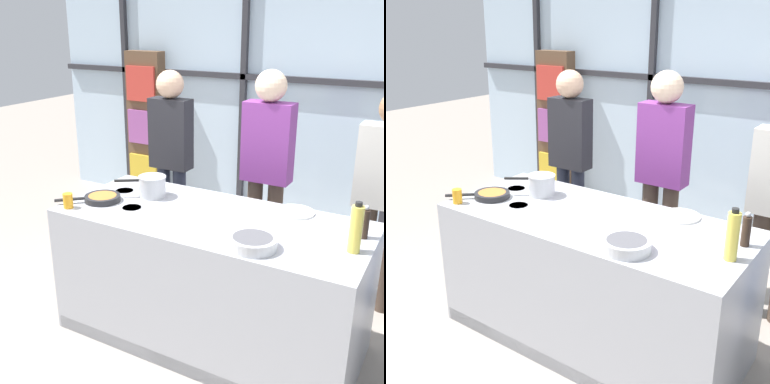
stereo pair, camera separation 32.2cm
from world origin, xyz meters
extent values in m
plane|color=gray|center=(0.00, 0.00, 0.00)|extent=(18.00, 18.00, 0.00)
cube|color=silver|center=(0.00, 2.24, 1.40)|extent=(6.40, 0.04, 2.80)
cube|color=#2D2D33|center=(0.00, 2.19, 1.54)|extent=(6.40, 0.06, 0.06)
cube|color=#2D2D33|center=(-2.30, 2.19, 1.40)|extent=(0.06, 0.06, 2.80)
cube|color=#2D2D33|center=(-0.77, 2.19, 1.40)|extent=(0.06, 0.06, 2.80)
cube|color=brown|center=(-1.93, 2.06, 0.89)|extent=(0.45, 0.16, 1.77)
cube|color=gold|center=(-1.93, 1.96, 0.39)|extent=(0.38, 0.03, 0.39)
cube|color=#994C93|center=(-1.93, 1.96, 0.92)|extent=(0.38, 0.03, 0.39)
cube|color=red|center=(-1.93, 1.96, 1.42)|extent=(0.38, 0.03, 0.39)
cube|color=#A8AAB2|center=(0.00, 0.00, 0.46)|extent=(2.00, 0.88, 0.91)
cube|color=black|center=(-0.66, 0.00, 0.90)|extent=(0.52, 0.52, 0.01)
cube|color=black|center=(0.00, -0.42, 0.05)|extent=(1.96, 0.03, 0.10)
cylinder|color=#38383D|center=(-0.79, -0.12, 0.91)|extent=(0.13, 0.13, 0.01)
cylinder|color=#38383D|center=(-0.54, -0.12, 0.91)|extent=(0.13, 0.13, 0.01)
cylinder|color=#38383D|center=(-0.79, 0.12, 0.91)|extent=(0.13, 0.13, 0.01)
cylinder|color=#38383D|center=(-0.54, 0.12, 0.91)|extent=(0.13, 0.13, 0.01)
cylinder|color=#232838|center=(-0.82, 0.96, 0.43)|extent=(0.12, 0.12, 0.85)
cylinder|color=#232838|center=(-0.98, 0.96, 0.43)|extent=(0.12, 0.12, 0.85)
cube|color=#232328|center=(-0.90, 0.96, 1.16)|extent=(0.37, 0.17, 0.61)
sphere|color=#D8AD8C|center=(-0.90, 0.96, 1.59)|extent=(0.24, 0.24, 0.24)
cylinder|color=#47382D|center=(0.09, 0.96, 0.44)|extent=(0.13, 0.13, 0.88)
cylinder|color=#47382D|center=(-0.09, 0.96, 0.44)|extent=(0.13, 0.13, 0.88)
cube|color=#7A3384|center=(0.00, 0.96, 1.19)|extent=(0.39, 0.18, 0.63)
sphere|color=beige|center=(0.00, 0.96, 1.63)|extent=(0.25, 0.25, 0.25)
cylinder|color=#47382D|center=(0.81, 0.96, 0.41)|extent=(0.14, 0.14, 0.83)
cylinder|color=#232326|center=(-0.79, -0.12, 0.93)|extent=(0.25, 0.25, 0.04)
cylinder|color=#B26B2D|center=(-0.79, -0.12, 0.95)|extent=(0.19, 0.19, 0.01)
cylinder|color=#232326|center=(-0.95, -0.28, 0.94)|extent=(0.16, 0.15, 0.02)
cylinder|color=silver|center=(-0.54, 0.12, 0.99)|extent=(0.19, 0.19, 0.15)
cylinder|color=silver|center=(-0.54, 0.12, 1.06)|extent=(0.20, 0.20, 0.01)
cylinder|color=black|center=(-0.69, 0.02, 1.03)|extent=(0.15, 0.11, 0.02)
cylinder|color=white|center=(0.45, 0.32, 0.92)|extent=(0.26, 0.26, 0.01)
cylinder|color=silver|center=(0.41, -0.28, 0.94)|extent=(0.28, 0.28, 0.06)
cylinder|color=#4C4C51|center=(0.41, -0.28, 0.97)|extent=(0.23, 0.23, 0.01)
cylinder|color=#E0CC4C|center=(0.90, -0.06, 1.04)|extent=(0.07, 0.07, 0.26)
cylinder|color=black|center=(0.90, -0.06, 1.19)|extent=(0.04, 0.04, 0.02)
cylinder|color=#332319|center=(0.91, 0.15, 1.00)|extent=(0.05, 0.05, 0.17)
sphere|color=#B2B2B7|center=(0.91, 0.15, 1.10)|extent=(0.03, 0.03, 0.03)
cylinder|color=orange|center=(-0.90, -0.34, 0.96)|extent=(0.07, 0.07, 0.10)
camera|label=1|loc=(1.31, -2.53, 2.10)|focal=45.00mm
camera|label=2|loc=(1.58, -2.36, 2.10)|focal=45.00mm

